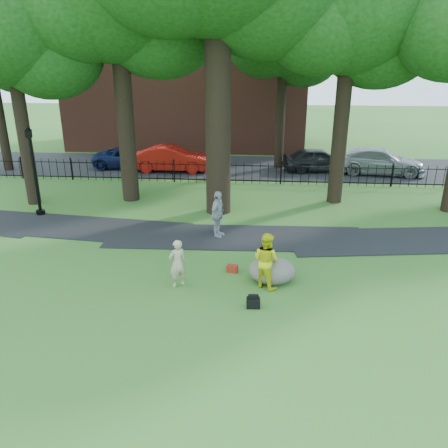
# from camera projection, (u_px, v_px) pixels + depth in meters

# --- Properties ---
(ground) EXTENTS (120.00, 120.00, 0.00)m
(ground) POSITION_uv_depth(u_px,v_px,m) (197.00, 284.00, 13.43)
(ground) COLOR #336322
(ground) RESTS_ON ground
(footpath) EXTENTS (36.07, 3.85, 0.03)m
(footpath) POSITION_uv_depth(u_px,v_px,m) (236.00, 238.00, 17.00)
(footpath) COLOR black
(footpath) RESTS_ON ground
(street) EXTENTS (80.00, 7.00, 0.02)m
(street) POSITION_uv_depth(u_px,v_px,m) (232.00, 167.00, 28.37)
(street) COLOR black
(street) RESTS_ON ground
(iron_fence) EXTENTS (44.00, 0.04, 1.20)m
(iron_fence) POSITION_uv_depth(u_px,v_px,m) (227.00, 173.00, 24.43)
(iron_fence) COLOR black
(iron_fence) RESTS_ON ground
(brick_building) EXTENTS (18.00, 8.00, 12.00)m
(brick_building) POSITION_uv_depth(u_px,v_px,m) (188.00, 67.00, 34.06)
(brick_building) COLOR brown
(brick_building) RESTS_ON ground
(tree_row) EXTENTS (26.82, 7.96, 12.42)m
(tree_row) POSITION_uv_depth(u_px,v_px,m) (233.00, 18.00, 18.39)
(tree_row) COLOR black
(tree_row) RESTS_ON ground
(woman) EXTENTS (0.65, 0.61, 1.50)m
(woman) POSITION_uv_depth(u_px,v_px,m) (177.00, 263.00, 13.11)
(woman) COLOR tan
(woman) RESTS_ON ground
(man) EXTENTS (1.07, 1.03, 1.74)m
(man) POSITION_uv_depth(u_px,v_px,m) (266.00, 260.00, 13.02)
(man) COLOR yellow
(man) RESTS_ON ground
(pedestrian) EXTENTS (0.75, 1.16, 1.84)m
(pedestrian) POSITION_uv_depth(u_px,v_px,m) (218.00, 214.00, 16.78)
(pedestrian) COLOR #9F9EA2
(pedestrian) RESTS_ON ground
(boulder) EXTENTS (1.52, 1.19, 0.84)m
(boulder) POSITION_uv_depth(u_px,v_px,m) (272.00, 269.00, 13.49)
(boulder) COLOR #646053
(boulder) RESTS_ON ground
(lamppost) EXTENTS (0.39, 0.39, 3.90)m
(lamppost) POSITION_uv_depth(u_px,v_px,m) (35.00, 173.00, 18.87)
(lamppost) COLOR black
(lamppost) RESTS_ON ground
(backpack) EXTENTS (0.39, 0.26, 0.28)m
(backpack) POSITION_uv_depth(u_px,v_px,m) (253.00, 303.00, 12.13)
(backpack) COLOR black
(backpack) RESTS_ON ground
(red_bag) EXTENTS (0.39, 0.28, 0.24)m
(red_bag) POSITION_uv_depth(u_px,v_px,m) (232.00, 269.00, 14.18)
(red_bag) COLOR maroon
(red_bag) RESTS_ON ground
(red_sedan) EXTENTS (4.85, 1.78, 1.59)m
(red_sedan) POSITION_uv_depth(u_px,v_px,m) (172.00, 159.00, 27.05)
(red_sedan) COLOR #B7150E
(red_sedan) RESTS_ON ground
(navy_van) EXTENTS (4.65, 2.37, 1.26)m
(navy_van) POSITION_uv_depth(u_px,v_px,m) (129.00, 158.00, 27.97)
(navy_van) COLOR #0D1845
(navy_van) RESTS_ON ground
(grey_car) EXTENTS (4.50, 2.29, 1.47)m
(grey_car) POSITION_uv_depth(u_px,v_px,m) (318.00, 160.00, 27.04)
(grey_car) COLOR black
(grey_car) RESTS_ON ground
(silver_car) EXTENTS (5.57, 2.80, 1.55)m
(silver_car) POSITION_uv_depth(u_px,v_px,m) (379.00, 161.00, 26.38)
(silver_car) COLOR #909398
(silver_car) RESTS_ON ground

